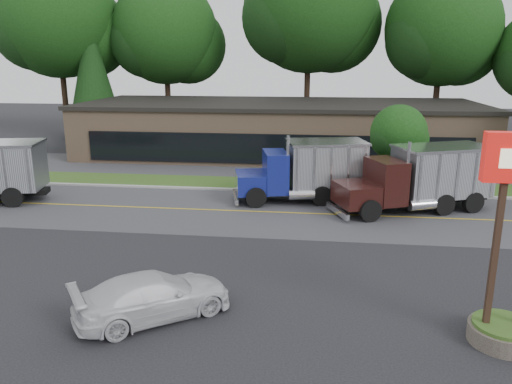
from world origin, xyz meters
TOP-DOWN VIEW (x-y plane):
  - ground at (0.00, 0.00)m, footprint 140.00×140.00m
  - road at (0.00, 9.00)m, footprint 60.00×8.00m
  - center_line at (0.00, 9.00)m, footprint 60.00×0.12m
  - curb at (0.00, 13.20)m, footprint 60.00×0.30m
  - grass_verge at (0.00, 15.00)m, footprint 60.00×3.40m
  - far_parking at (0.00, 20.00)m, footprint 60.00×7.00m
  - strip_mall at (2.00, 26.00)m, footprint 32.00×12.00m
  - bilo_sign at (10.50, -2.50)m, footprint 2.20×1.90m
  - tree_far_a at (-19.81, 32.15)m, footprint 12.15×11.43m
  - tree_far_b at (-9.83, 34.13)m, footprint 10.85×10.22m
  - tree_far_c at (4.20, 34.16)m, footprint 13.16×12.38m
  - tree_far_d at (16.17, 33.13)m, footprint 10.87×10.23m
  - evergreen_left at (-16.00, 30.00)m, footprint 5.18×5.18m
  - tree_verge at (10.05, 15.04)m, footprint 3.60×3.39m
  - dump_truck_blue at (4.69, 11.54)m, footprint 7.50×4.06m
  - dump_truck_maroon at (10.65, 10.42)m, footprint 8.56×5.36m
  - rally_car at (0.29, -2.29)m, footprint 5.04×4.44m

SIDE VIEW (x-z plane):
  - ground at x=0.00m, z-range 0.00..0.00m
  - road at x=0.00m, z-range -0.01..0.01m
  - center_line at x=0.00m, z-range 0.00..0.00m
  - curb at x=0.00m, z-range -0.06..0.06m
  - grass_verge at x=0.00m, z-range -0.01..0.01m
  - far_parking at x=0.00m, z-range -0.01..0.01m
  - rally_car at x=0.29m, z-range 0.00..1.40m
  - dump_truck_blue at x=4.69m, z-range 0.12..3.48m
  - dump_truck_maroon at x=10.65m, z-range 0.13..3.49m
  - strip_mall at x=2.00m, z-range 0.00..4.00m
  - bilo_sign at x=10.50m, z-range -0.95..5.00m
  - tree_verge at x=10.05m, z-range 0.69..5.84m
  - evergreen_left at x=-16.00m, z-range 0.58..12.36m
  - tree_far_b at x=-9.83m, z-range 2.14..17.62m
  - tree_far_d at x=16.17m, z-range 2.14..17.65m
  - tree_far_a at x=-19.81m, z-range 2.40..19.72m
  - tree_far_c at x=4.20m, z-range 2.60..21.37m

